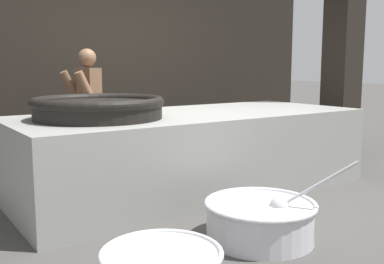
% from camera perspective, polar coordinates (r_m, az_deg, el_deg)
% --- Properties ---
extents(ground_plane, '(60.00, 60.00, 0.00)m').
position_cam_1_polar(ground_plane, '(5.03, 0.00, -7.19)').
color(ground_plane, '#474442').
extents(back_wall, '(7.53, 0.24, 4.27)m').
position_cam_1_polar(back_wall, '(6.84, -10.97, 14.82)').
color(back_wall, black).
rests_on(back_wall, ground_plane).
extents(support_pillar, '(0.40, 0.40, 4.27)m').
position_cam_1_polar(support_pillar, '(6.81, 18.81, 14.56)').
color(support_pillar, black).
rests_on(support_pillar, ground_plane).
extents(hearth_platform, '(3.83, 1.60, 0.85)m').
position_cam_1_polar(hearth_platform, '(4.93, 0.00, -2.44)').
color(hearth_platform, gray).
rests_on(hearth_platform, ground_plane).
extents(giant_wok_near, '(1.26, 1.26, 0.21)m').
position_cam_1_polar(giant_wok_near, '(4.39, -11.80, 3.12)').
color(giant_wok_near, black).
rests_on(giant_wok_near, hearth_platform).
extents(cook, '(0.37, 0.57, 1.55)m').
position_cam_1_polar(cook, '(5.51, -13.07, 2.86)').
color(cook, brown).
rests_on(cook, ground_plane).
extents(prep_bowl_vegetables, '(0.88, 1.01, 0.68)m').
position_cam_1_polar(prep_bowl_vegetables, '(3.61, 8.68, -10.75)').
color(prep_bowl_vegetables, silver).
rests_on(prep_bowl_vegetables, ground_plane).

